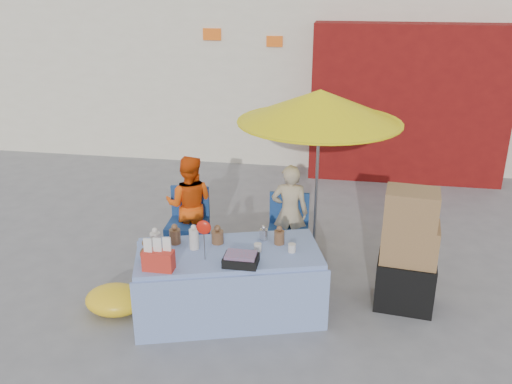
% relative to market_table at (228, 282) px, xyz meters
% --- Properties ---
extents(ground, '(80.00, 80.00, 0.00)m').
position_rel_market_table_xyz_m(ground, '(-0.12, 0.33, -0.37)').
color(ground, slate).
rests_on(ground, ground).
extents(market_table, '(2.04, 1.38, 1.13)m').
position_rel_market_table_xyz_m(market_table, '(0.00, 0.00, 0.00)').
color(market_table, '#839AD2').
rests_on(market_table, ground).
extents(chair_left, '(0.51, 0.50, 0.85)m').
position_rel_market_table_xyz_m(chair_left, '(-0.77, 1.15, -0.11)').
color(chair_left, navy).
rests_on(chair_left, ground).
extents(chair_right, '(0.51, 0.50, 0.85)m').
position_rel_market_table_xyz_m(chair_right, '(0.48, 1.15, -0.11)').
color(chair_right, navy).
rests_on(chair_right, ground).
extents(vendor_orange, '(0.64, 0.51, 1.27)m').
position_rel_market_table_xyz_m(vendor_orange, '(-0.77, 1.29, 0.26)').
color(vendor_orange, '#EE4F0C').
rests_on(vendor_orange, ground).
extents(vendor_beige, '(0.46, 0.32, 1.23)m').
position_rel_market_table_xyz_m(vendor_beige, '(0.48, 1.29, 0.24)').
color(vendor_beige, tan).
rests_on(vendor_beige, ground).
extents(umbrella, '(1.90, 1.90, 2.09)m').
position_rel_market_table_xyz_m(umbrella, '(0.78, 1.44, 1.52)').
color(umbrella, gray).
rests_on(umbrella, ground).
extents(box_stack, '(0.64, 0.55, 1.31)m').
position_rel_market_table_xyz_m(box_stack, '(1.79, 0.47, 0.24)').
color(box_stack, black).
rests_on(box_stack, ground).
extents(tarp_bundle, '(0.73, 0.64, 0.28)m').
position_rel_market_table_xyz_m(tarp_bundle, '(-1.17, -0.18, -0.23)').
color(tarp_bundle, yellow).
rests_on(tarp_bundle, ground).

